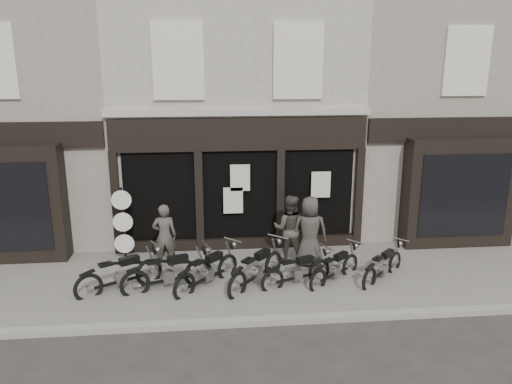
{
  "coord_description": "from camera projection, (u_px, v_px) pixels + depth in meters",
  "views": [
    {
      "loc": [
        -0.85,
        -10.72,
        5.42
      ],
      "look_at": [
        0.33,
        1.6,
        2.15
      ],
      "focal_mm": 35.0,
      "sensor_mm": 36.0,
      "label": 1
    }
  ],
  "objects": [
    {
      "name": "motorcycle_1",
      "position": [
        168.0,
        276.0,
        11.94
      ],
      "size": [
        2.17,
        1.05,
        1.08
      ],
      "rotation": [
        0.0,
        0.0,
        0.34
      ],
      "color": "black",
      "rests_on": "ground"
    },
    {
      "name": "advert_sign_post",
      "position": [
        123.0,
        228.0,
        13.41
      ],
      "size": [
        0.53,
        0.34,
        2.18
      ],
      "rotation": [
        0.0,
        0.0,
        0.04
      ],
      "color": "black",
      "rests_on": "ground"
    },
    {
      "name": "motorcycle_3",
      "position": [
        257.0,
        272.0,
        12.17
      ],
      "size": [
        1.65,
        1.86,
        1.07
      ],
      "rotation": [
        0.0,
        0.0,
        0.87
      ],
      "color": "black",
      "rests_on": "ground"
    },
    {
      "name": "motorcycle_0",
      "position": [
        121.0,
        277.0,
        11.9
      ],
      "size": [
        1.98,
        1.36,
        1.05
      ],
      "rotation": [
        0.0,
        0.0,
        0.53
      ],
      "color": "black",
      "rests_on": "ground"
    },
    {
      "name": "neighbour_left",
      "position": [
        34.0,
        105.0,
        15.84
      ],
      "size": [
        5.6,
        6.73,
        8.34
      ],
      "color": "gray",
      "rests_on": "ground"
    },
    {
      "name": "man_centre",
      "position": [
        290.0,
        229.0,
        13.4
      ],
      "size": [
        1.05,
        0.91,
        1.85
      ],
      "primitive_type": "imported",
      "rotation": [
        0.0,
        0.0,
        2.88
      ],
      "color": "#3F3C33",
      "rests_on": "pavement"
    },
    {
      "name": "motorcycle_6",
      "position": [
        383.0,
        268.0,
        12.49
      ],
      "size": [
        1.57,
        1.51,
        0.94
      ],
      "rotation": [
        0.0,
        0.0,
        0.76
      ],
      "color": "black",
      "rests_on": "ground"
    },
    {
      "name": "kerb",
      "position": [
        253.0,
        321.0,
        10.56
      ],
      "size": [
        30.0,
        0.25,
        0.13
      ],
      "primitive_type": "cube",
      "color": "gray",
      "rests_on": "ground_plane"
    },
    {
      "name": "central_building",
      "position": [
        233.0,
        102.0,
        16.46
      ],
      "size": [
        7.3,
        6.22,
        8.34
      ],
      "color": "#B9B29F",
      "rests_on": "ground"
    },
    {
      "name": "man_right",
      "position": [
        310.0,
        232.0,
        13.1
      ],
      "size": [
        1.0,
        0.72,
        1.89
      ],
      "primitive_type": "imported",
      "rotation": [
        0.0,
        0.0,
        3.01
      ],
      "color": "#39352F",
      "rests_on": "pavement"
    },
    {
      "name": "ground_plane",
      "position": [
        248.0,
        297.0,
        11.78
      ],
      "size": [
        90.0,
        90.0,
        0.0
      ],
      "primitive_type": "plane",
      "color": "#2D2B28",
      "rests_on": "ground"
    },
    {
      "name": "pavement",
      "position": [
        246.0,
        279.0,
        12.63
      ],
      "size": [
        30.0,
        4.2,
        0.12
      ],
      "primitive_type": "cube",
      "color": "#69655D",
      "rests_on": "ground_plane"
    },
    {
      "name": "motorcycle_2",
      "position": [
        208.0,
        274.0,
        12.1
      ],
      "size": [
        1.69,
        1.71,
        1.04
      ],
      "rotation": [
        0.0,
        0.0,
        0.79
      ],
      "color": "black",
      "rests_on": "ground"
    },
    {
      "name": "motorcycle_4",
      "position": [
        297.0,
        274.0,
        12.18
      ],
      "size": [
        1.85,
        0.99,
        0.94
      ],
      "rotation": [
        0.0,
        0.0,
        0.39
      ],
      "color": "black",
      "rests_on": "ground"
    },
    {
      "name": "motorcycle_5",
      "position": [
        335.0,
        270.0,
        12.38
      ],
      "size": [
        1.62,
        1.41,
        0.93
      ],
      "rotation": [
        0.0,
        0.0,
        0.69
      ],
      "color": "black",
      "rests_on": "ground"
    },
    {
      "name": "man_left",
      "position": [
        165.0,
        236.0,
        13.02
      ],
      "size": [
        0.63,
        0.42,
        1.72
      ],
      "primitive_type": "imported",
      "rotation": [
        0.0,
        0.0,
        3.16
      ],
      "color": "#47403A",
      "rests_on": "pavement"
    },
    {
      "name": "neighbour_right",
      "position": [
        419.0,
        102.0,
        17.01
      ],
      "size": [
        5.6,
        6.73,
        8.34
      ],
      "color": "gray",
      "rests_on": "ground"
    }
  ]
}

